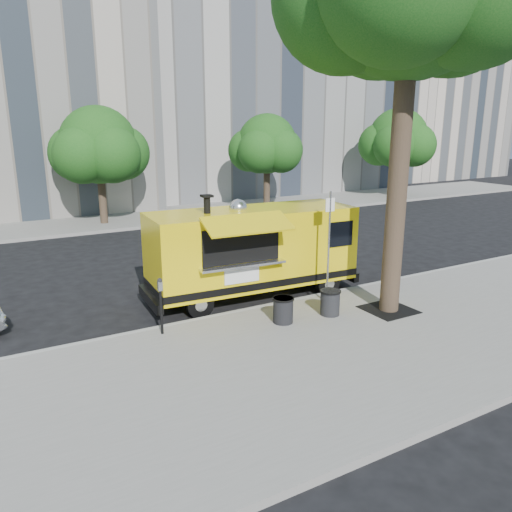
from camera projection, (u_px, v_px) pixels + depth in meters
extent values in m
plane|color=black|center=(249.00, 300.00, 14.05)|extent=(120.00, 120.00, 0.00)
cube|color=gray|center=(338.00, 352.00, 10.67)|extent=(60.00, 6.00, 0.15)
cube|color=#999993|center=(265.00, 308.00, 13.25)|extent=(60.00, 0.14, 0.16)
cube|color=gray|center=(121.00, 220.00, 25.37)|extent=(60.00, 5.00, 0.15)
cube|color=#A19C96|center=(240.00, 50.00, 36.53)|extent=(20.00, 14.00, 20.00)
cube|color=beige|center=(406.00, 88.00, 46.49)|extent=(16.00, 12.00, 16.00)
cylinder|color=#33261C|center=(398.00, 184.00, 12.07)|extent=(0.48, 0.48, 6.50)
cube|color=black|center=(388.00, 310.00, 12.90)|extent=(1.20, 1.20, 0.02)
cylinder|color=#33261C|center=(102.00, 196.00, 23.86)|extent=(0.36, 0.36, 2.60)
sphere|color=#144B14|center=(98.00, 145.00, 23.25)|extent=(3.60, 3.60, 3.60)
cylinder|color=#33261C|center=(267.00, 186.00, 27.91)|extent=(0.36, 0.36, 2.60)
sphere|color=#144B14|center=(267.00, 144.00, 27.33)|extent=(3.24, 3.24, 3.24)
cylinder|color=#33261C|center=(395.00, 176.00, 32.86)|extent=(0.36, 0.36, 2.60)
sphere|color=#144B14|center=(398.00, 138.00, 32.23)|extent=(3.78, 3.78, 3.78)
cylinder|color=silver|center=(328.00, 248.00, 13.07)|extent=(0.06, 0.06, 3.00)
cube|color=white|center=(330.00, 205.00, 12.77)|extent=(0.28, 0.02, 0.35)
cylinder|color=black|center=(161.00, 312.00, 11.31)|extent=(0.06, 0.06, 1.05)
cube|color=silver|center=(160.00, 286.00, 11.15)|extent=(0.10, 0.08, 0.22)
sphere|color=black|center=(160.00, 280.00, 11.11)|extent=(0.11, 0.11, 0.11)
cube|color=yellow|center=(253.00, 246.00, 13.96)|extent=(5.87, 2.29, 2.08)
cube|color=black|center=(253.00, 275.00, 14.17)|extent=(5.89, 2.31, 0.20)
cube|color=black|center=(338.00, 270.00, 15.50)|extent=(0.29, 1.86, 0.27)
cube|color=black|center=(151.00, 299.00, 12.97)|extent=(0.29, 1.86, 0.27)
cube|color=black|center=(339.00, 226.00, 15.11)|extent=(0.14, 1.56, 0.84)
cylinder|color=black|center=(327.00, 283.00, 14.39)|extent=(0.72, 0.29, 0.71)
cylinder|color=black|center=(298.00, 269.00, 15.81)|extent=(0.72, 0.29, 0.71)
cylinder|color=black|center=(200.00, 304.00, 12.73)|extent=(0.72, 0.29, 0.71)
cylinder|color=black|center=(180.00, 286.00, 14.14)|extent=(0.72, 0.29, 0.71)
cube|color=black|center=(240.00, 245.00, 12.74)|extent=(2.13, 0.31, 0.93)
cube|color=silver|center=(243.00, 265.00, 12.73)|extent=(2.34, 0.49, 0.06)
cube|color=yellow|center=(248.00, 224.00, 12.17)|extent=(2.27, 0.97, 0.38)
cube|color=white|center=(242.00, 275.00, 12.87)|extent=(0.98, 0.10, 0.44)
cylinder|color=black|center=(207.00, 205.00, 13.06)|extent=(0.18, 0.18, 0.49)
sphere|color=silver|center=(238.00, 208.00, 13.68)|extent=(0.50, 0.50, 0.50)
sphere|color=maroon|center=(218.00, 246.00, 12.79)|extent=(0.74, 0.74, 0.74)
cylinder|color=#FF590C|center=(222.00, 253.00, 12.63)|extent=(0.31, 0.12, 0.30)
cylinder|color=black|center=(330.00, 302.00, 12.51)|extent=(0.49, 0.49, 0.64)
cylinder|color=black|center=(330.00, 291.00, 12.44)|extent=(0.53, 0.53, 0.04)
cylinder|color=black|center=(283.00, 310.00, 12.02)|extent=(0.48, 0.48, 0.63)
cylinder|color=black|center=(283.00, 299.00, 11.94)|extent=(0.52, 0.52, 0.04)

